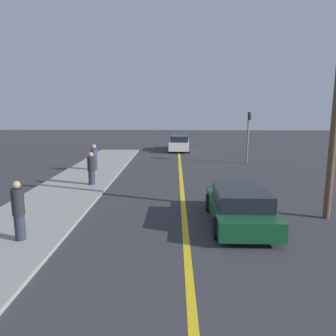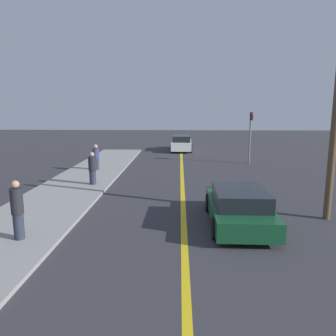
{
  "view_description": "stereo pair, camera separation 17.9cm",
  "coord_description": "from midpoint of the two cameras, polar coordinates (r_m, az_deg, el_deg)",
  "views": [
    {
      "loc": [
        -0.34,
        2.01,
        3.89
      ],
      "look_at": [
        -0.63,
        15.31,
        1.44
      ],
      "focal_mm": 35.0,
      "sensor_mm": 36.0,
      "label": 1
    },
    {
      "loc": [
        -0.16,
        2.02,
        3.89
      ],
      "look_at": [
        -0.63,
        15.31,
        1.44
      ],
      "focal_mm": 35.0,
      "sensor_mm": 36.0,
      "label": 2
    }
  ],
  "objects": [
    {
      "name": "car_near_right_lane",
      "position": [
        11.34,
        11.95,
        -6.56
      ],
      "size": [
        2.05,
        4.36,
        1.27
      ],
      "rotation": [
        0.0,
        0.0,
        -0.01
      ],
      "color": "#144728",
      "rests_on": "ground_plane"
    },
    {
      "name": "utility_pole",
      "position": [
        12.5,
        26.68,
        7.31
      ],
      "size": [
        0.24,
        0.24,
        6.89
      ],
      "color": "brown",
      "rests_on": "ground_plane"
    },
    {
      "name": "traffic_light",
      "position": [
        23.55,
        13.58,
        6.14
      ],
      "size": [
        0.18,
        0.4,
        3.6
      ],
      "color": "slate",
      "rests_on": "ground_plane"
    },
    {
      "name": "pedestrian_near_curb",
      "position": [
        10.4,
        -25.04,
        -6.74
      ],
      "size": [
        0.35,
        0.35,
        1.75
      ],
      "color": "#282D3D",
      "rests_on": "sidewalk_left"
    },
    {
      "name": "pedestrian_far_standing",
      "position": [
        20.66,
        -12.97,
        1.82
      ],
      "size": [
        0.41,
        0.41,
        1.57
      ],
      "color": "#282D3D",
      "rests_on": "sidewalk_left"
    },
    {
      "name": "road_center_line",
      "position": [
        16.45,
        2.09,
        -3.23
      ],
      "size": [
        0.2,
        60.0,
        0.01
      ],
      "color": "gold",
      "rests_on": "ground_plane"
    },
    {
      "name": "car_ahead_center",
      "position": [
        30.21,
        1.78,
        4.35
      ],
      "size": [
        1.98,
        4.78,
        1.4
      ],
      "rotation": [
        0.0,
        0.0,
        -0.02
      ],
      "color": "silver",
      "rests_on": "ground_plane"
    },
    {
      "name": "pedestrian_mid_group",
      "position": [
        16.68,
        -13.5,
        -0.09
      ],
      "size": [
        0.38,
        0.38,
        1.63
      ],
      "color": "#282D3D",
      "rests_on": "sidewalk_left"
    },
    {
      "name": "sidewalk_left",
      "position": [
        15.2,
        -18.54,
        -4.71
      ],
      "size": [
        3.43,
        31.61,
        0.12
      ],
      "color": "gray",
      "rests_on": "ground_plane"
    }
  ]
}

